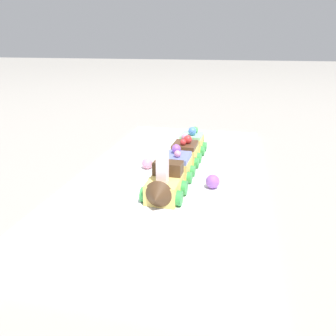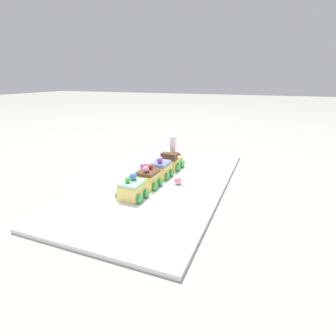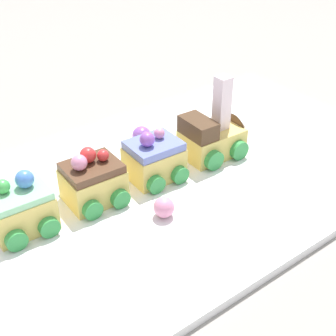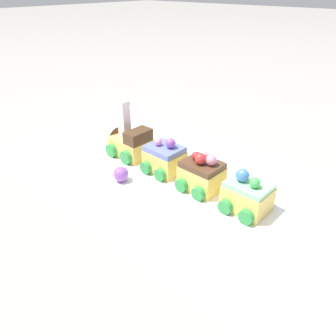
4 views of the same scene
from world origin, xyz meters
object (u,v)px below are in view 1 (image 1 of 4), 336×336
object	(u,v)px
cake_car_blueberry	(176,167)
cake_car_chocolate	(185,153)
cake_car_mint	(192,143)
gumball_purple	(213,181)
gumball_pink	(147,163)
cake_train_locomotive	(164,186)

from	to	relation	value
cake_car_blueberry	cake_car_chocolate	size ratio (longest dim) A/B	1.00
cake_car_mint	gumball_purple	xyz separation A→B (m)	(0.22, 0.08, -0.01)
cake_car_blueberry	gumball_pink	bearing A→B (deg)	-115.99
gumball_purple	cake_train_locomotive	bearing A→B (deg)	-49.72
cake_car_chocolate	gumball_purple	xyz separation A→B (m)	(0.13, 0.08, -0.01)
cake_car_blueberry	gumball_purple	xyz separation A→B (m)	(0.04, 0.08, -0.01)
cake_car_mint	gumball_pink	distance (m)	0.17
cake_car_mint	gumball_purple	world-z (taller)	cake_car_mint
cake_car_blueberry	gumball_purple	size ratio (longest dim) A/B	2.66
cake_train_locomotive	cake_car_blueberry	size ratio (longest dim) A/B	1.51
cake_car_blueberry	cake_car_mint	xyz separation A→B (m)	(-0.19, 0.01, -0.00)
gumball_pink	gumball_purple	world-z (taller)	gumball_purple
gumball_purple	cake_car_mint	bearing A→B (deg)	-160.80
cake_car_blueberry	gumball_pink	distance (m)	0.09
cake_train_locomotive	gumball_pink	xyz separation A→B (m)	(-0.15, -0.08, -0.02)
cake_car_chocolate	cake_car_mint	world-z (taller)	same
cake_car_chocolate	gumball_pink	world-z (taller)	cake_car_chocolate
cake_car_mint	gumball_pink	xyz separation A→B (m)	(0.15, -0.08, -0.01)
cake_car_blueberry	gumball_pink	xyz separation A→B (m)	(-0.04, -0.08, -0.01)
gumball_purple	cake_car_blueberry	bearing A→B (deg)	-113.58
cake_car_mint	gumball_purple	bearing A→B (deg)	20.88
cake_train_locomotive	cake_car_chocolate	bearing A→B (deg)	179.97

